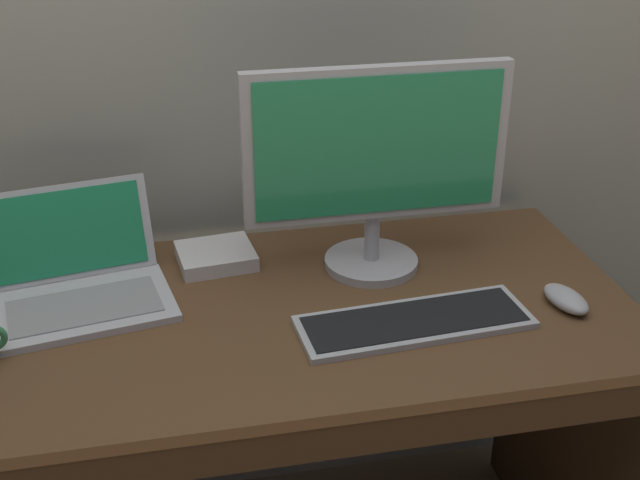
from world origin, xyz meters
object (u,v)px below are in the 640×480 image
(computer_mouse, at_px, (566,299))
(laptop_silver, at_px, (79,280))
(external_drive_box, at_px, (216,256))
(wired_keyboard, at_px, (414,322))
(external_monitor, at_px, (376,161))

(computer_mouse, bearing_deg, laptop_silver, 155.56)
(computer_mouse, xyz_separation_m, external_drive_box, (-0.65, 0.32, -0.00))
(wired_keyboard, height_order, computer_mouse, computer_mouse)
(laptop_silver, distance_m, external_monitor, 0.63)
(external_monitor, height_order, wired_keyboard, external_monitor)
(external_monitor, bearing_deg, laptop_silver, -179.76)
(laptop_silver, height_order, computer_mouse, laptop_silver)
(computer_mouse, bearing_deg, external_drive_box, 142.96)
(external_monitor, height_order, computer_mouse, external_monitor)
(wired_keyboard, xyz_separation_m, external_drive_box, (-0.34, 0.32, 0.01))
(external_monitor, xyz_separation_m, computer_mouse, (0.33, -0.22, -0.23))
(wired_keyboard, relative_size, computer_mouse, 3.90)
(computer_mouse, relative_size, external_drive_box, 0.73)
(external_drive_box, bearing_deg, computer_mouse, -26.10)
(external_drive_box, bearing_deg, wired_keyboard, -43.34)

